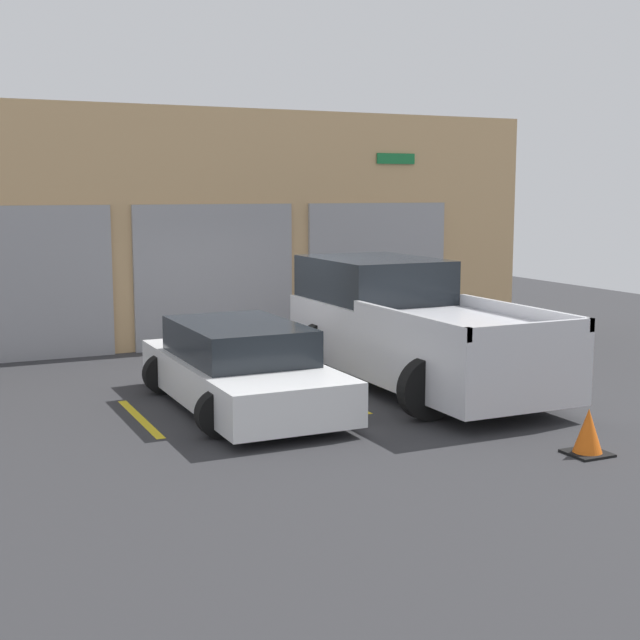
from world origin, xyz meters
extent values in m
plane|color=#2D2D30|center=(0.00, 0.00, 0.00)|extent=(28.00, 28.00, 0.00)
cube|color=tan|center=(0.00, 3.30, 2.32)|extent=(13.90, 0.60, 4.63)
cube|color=#939399|center=(-3.81, 2.96, 1.39)|extent=(3.21, 0.08, 2.79)
cube|color=#939399|center=(-0.20, 2.96, 1.39)|extent=(3.21, 0.08, 2.79)
cube|color=#939399|center=(3.41, 2.96, 1.39)|extent=(3.21, 0.08, 2.79)
cube|color=#197238|center=(3.82, 2.97, 3.71)|extent=(0.90, 0.03, 0.22)
cube|color=silver|center=(1.46, -1.96, 0.73)|extent=(1.99, 5.48, 0.99)
cube|color=#1E2328|center=(1.46, -0.45, 1.58)|extent=(1.83, 2.46, 0.71)
cube|color=silver|center=(0.50, -3.19, 1.31)|extent=(0.08, 3.01, 0.18)
cube|color=silver|center=(2.42, -3.19, 1.31)|extent=(0.08, 3.01, 0.18)
cube|color=silver|center=(1.46, -4.66, 1.31)|extent=(1.99, 0.08, 0.18)
cylinder|color=black|center=(0.57, -0.26, 0.43)|extent=(0.85, 0.22, 0.85)
cylinder|color=black|center=(2.35, -0.26, 0.43)|extent=(0.85, 0.22, 0.85)
cylinder|color=black|center=(0.57, -3.66, 0.43)|extent=(0.85, 0.22, 0.85)
cylinder|color=black|center=(2.35, -3.66, 0.43)|extent=(0.85, 0.22, 0.85)
cube|color=white|center=(-1.46, -1.96, 0.42)|extent=(1.77, 4.30, 0.57)
cube|color=#1E2328|center=(-1.46, -1.85, 0.95)|extent=(1.55, 2.36, 0.50)
cylinder|color=black|center=(-2.23, -0.63, 0.30)|extent=(0.60, 0.22, 0.60)
cylinder|color=black|center=(-0.68, -0.63, 0.30)|extent=(0.60, 0.22, 0.60)
cylinder|color=black|center=(-2.23, -3.29, 0.30)|extent=(0.60, 0.22, 0.60)
cylinder|color=black|center=(-0.68, -3.29, 0.30)|extent=(0.60, 0.22, 0.60)
cube|color=gold|center=(-2.92, -1.96, 0.00)|extent=(0.12, 2.20, 0.01)
cube|color=gold|center=(0.00, -1.96, 0.00)|extent=(0.12, 2.20, 0.01)
cube|color=gold|center=(2.92, -1.96, 0.00)|extent=(0.12, 2.20, 0.01)
cube|color=black|center=(1.43, -5.80, 0.01)|extent=(0.47, 0.47, 0.03)
cone|color=orange|center=(1.43, -5.80, 0.28)|extent=(0.36, 0.36, 0.55)
camera|label=1|loc=(-5.64, -13.59, 3.06)|focal=50.00mm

